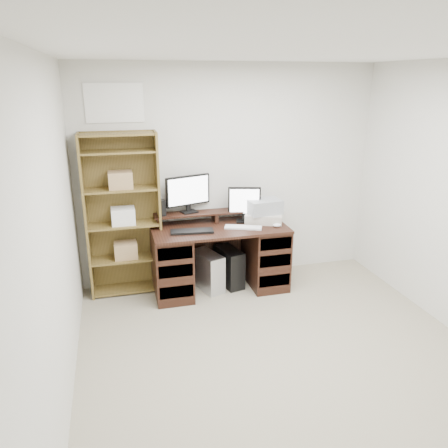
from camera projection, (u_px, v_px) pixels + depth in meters
name	position (u px, v px, depth m)	size (l,w,h in m)	color
room	(299.00, 229.00, 3.25)	(3.54, 4.04, 2.54)	gray
desk	(219.00, 257.00, 4.98)	(1.50, 0.70, 0.75)	black
riser_shelf	(215.00, 213.00, 5.03)	(1.40, 0.22, 0.12)	black
monitor_wide	(188.00, 192.00, 4.91)	(0.52, 0.20, 0.42)	black
monitor_small	(244.00, 203.00, 4.98)	(0.37, 0.18, 0.41)	black
speaker	(162.00, 208.00, 4.83)	(0.07, 0.07, 0.18)	black
keyboard_black	(192.00, 231.00, 4.68)	(0.46, 0.15, 0.03)	black
keyboard_white	(243.00, 227.00, 4.82)	(0.41, 0.12, 0.02)	silver
mouse	(277.00, 225.00, 4.86)	(0.10, 0.06, 0.04)	silver
printer	(264.00, 217.00, 5.02)	(0.41, 0.31, 0.10)	#B4AB9D
basket	(264.00, 206.00, 4.98)	(0.37, 0.27, 0.16)	gray
tower_silver	(208.00, 271.00, 5.01)	(0.19, 0.44, 0.44)	silver
tower_black	(229.00, 267.00, 5.12)	(0.29, 0.48, 0.44)	black
bookshelf	(123.00, 214.00, 4.76)	(0.80, 0.30, 1.80)	brown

